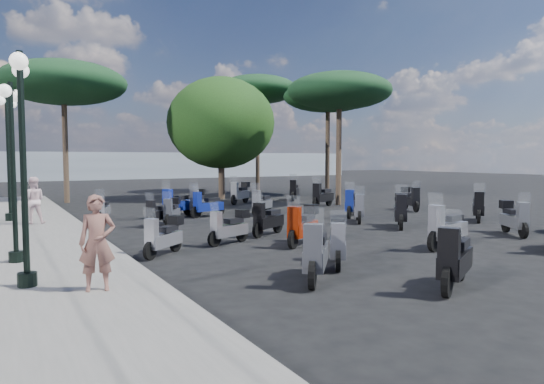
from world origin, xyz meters
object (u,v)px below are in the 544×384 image
pedestrian_far (33,200)px  scooter_26 (294,191)px  scooter_0 (316,254)px  scooter_15 (261,204)px  scooter_5 (454,260)px  pine_2 (64,83)px  lamp_post_0 (23,154)px  scooter_23 (478,208)px  scooter_4 (103,210)px  scooter_9 (207,206)px  scooter_24 (400,211)px  lamp_post_2 (8,149)px  scooter_12 (446,229)px  scooter_16 (240,193)px  lamp_post_1 (13,160)px  scooter_6 (338,244)px  scooter_19 (352,205)px  scooter_10 (198,203)px  scooter_14 (267,221)px  scooter_2 (172,212)px  broadleaf_tree (221,123)px  scooter_17 (514,219)px  scooter_25 (410,199)px  scooter_7 (229,228)px  scooter_8 (158,214)px  scooter_20 (322,196)px  pine_3 (339,91)px  scooter_3 (177,205)px  scooter_18 (359,208)px  pine_0 (258,90)px  scooter_1 (164,237)px  scooter_13 (303,226)px  woman (97,243)px

pedestrian_far → scooter_26: (13.41, 4.75, -0.42)m
scooter_0 → scooter_15: scooter_0 is taller
scooter_5 → pine_2: 22.61m
lamp_post_0 → scooter_23: size_ratio=2.68×
scooter_4 → scooter_9: 3.92m
lamp_post_0 → scooter_24: lamp_post_0 is taller
lamp_post_2 → scooter_12: size_ratio=2.39×
scooter_5 → scooter_16: size_ratio=1.10×
lamp_post_1 → scooter_6: lamp_post_1 is taller
scooter_24 → scooter_19: bearing=-55.7°
scooter_10 → scooter_14: (-0.10, -6.01, -0.06)m
scooter_16 → scooter_23: 11.63m
scooter_2 → broadleaf_tree: bearing=-89.9°
scooter_2 → scooter_15: (4.16, 0.97, 0.01)m
scooter_17 → scooter_2: bearing=-9.4°
scooter_0 → scooter_4: bearing=-40.4°
scooter_5 → scooter_14: size_ratio=1.14×
scooter_12 → scooter_14: (-2.95, 4.19, -0.06)m
lamp_post_0 → lamp_post_1: bearing=96.3°
scooter_9 → scooter_14: bearing=162.8°
scooter_12 → scooter_25: scooter_12 is taller
scooter_9 → scooter_25: 9.08m
scooter_7 → scooter_26: 14.02m
scooter_8 → broadleaf_tree: 11.84m
scooter_20 → broadleaf_tree: broadleaf_tree is taller
scooter_15 → scooter_23: (5.94, -5.88, 0.04)m
scooter_14 → pine_3: bearing=-79.2°
scooter_10 → scooter_3: bearing=52.7°
lamp_post_0 → scooter_2: 9.11m
scooter_5 → scooter_7: size_ratio=1.18×
scooter_8 → lamp_post_1: bearing=97.1°
scooter_16 → scooter_19: size_ratio=1.08×
scooter_4 → scooter_18: bearing=170.7°
scooter_3 → pine_0: bearing=-71.0°
pedestrian_far → scooter_23: bearing=163.8°
scooter_1 → scooter_26: 15.86m
scooter_6 → scooter_13: scooter_13 is taller
scooter_1 → scooter_26: scooter_26 is taller
scooter_3 → scooter_17: size_ratio=1.11×
scooter_0 → scooter_9: 10.65m
scooter_4 → scooter_8: size_ratio=1.25×
woman → pedestrian_far: size_ratio=1.02×
scooter_23 → scooter_24: 3.67m
scooter_13 → scooter_23: size_ratio=1.03×
lamp_post_0 → scooter_26: 19.61m
scooter_0 → scooter_18: 8.87m
scooter_2 → scooter_0: bearing=122.4°
lamp_post_2 → scooter_10: size_ratio=2.90×
lamp_post_0 → scooter_5: lamp_post_0 is taller
lamp_post_2 → scooter_15: lamp_post_2 is taller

